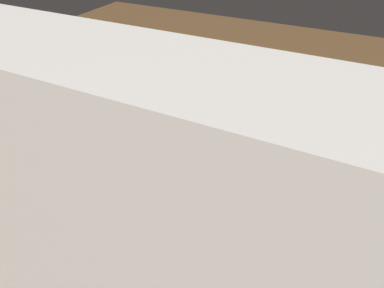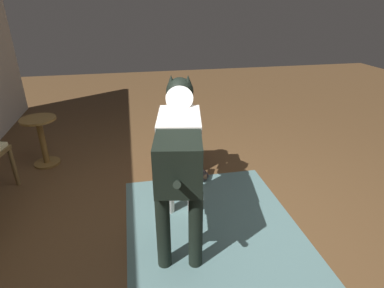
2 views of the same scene
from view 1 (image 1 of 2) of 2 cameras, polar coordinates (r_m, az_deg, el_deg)
ground_plane at (r=3.86m, az=6.00°, el=-7.19°), size 13.01×13.01×0.00m
area_rug at (r=3.82m, az=9.17°, el=-8.14°), size 2.13×1.45×0.01m
person_sitting_on_floor at (r=3.93m, az=-7.99°, el=0.40°), size 0.67×0.57×0.88m
large_dog at (r=3.20m, az=3.87°, el=0.20°), size 1.49×0.46×1.20m
hot_dog_on_plate at (r=3.95m, az=-3.88°, el=-5.33°), size 0.25×0.25×0.06m
round_side_table at (r=3.46m, az=-29.20°, el=-11.64°), size 0.39×0.39×0.58m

